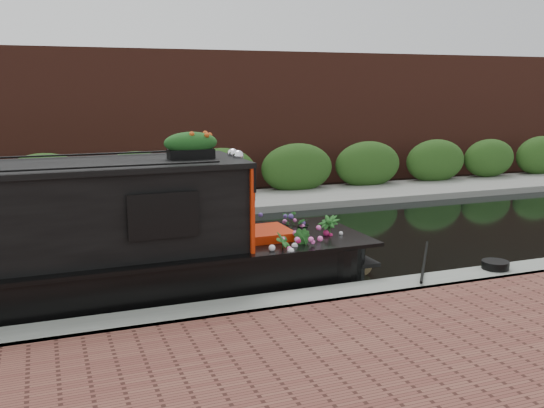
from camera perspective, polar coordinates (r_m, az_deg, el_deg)
name	(u,v)px	position (r m, az deg, el deg)	size (l,w,h in m)	color
ground	(183,257)	(10.91, -8.35, -4.94)	(80.00, 80.00, 0.00)	black
near_bank_coping	(241,323)	(7.89, -2.97, -11.16)	(40.00, 0.60, 0.50)	gray
far_bank_path	(145,212)	(14.93, -11.89, -0.74)	(40.00, 2.40, 0.34)	gray
far_hedge	(139,205)	(15.80, -12.41, -0.12)	(40.00, 1.10, 2.80)	#264C19
far_brick_wall	(128,192)	(17.85, -13.43, 1.09)	(40.00, 1.00, 8.00)	#52251B
rope_fender	(360,264)	(9.96, 8.24, -5.61)	(0.29, 0.29, 0.31)	brown
coiled_mooring_rope	(495,265)	(9.85, 20.28, -5.40)	(0.41, 0.41, 0.12)	black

